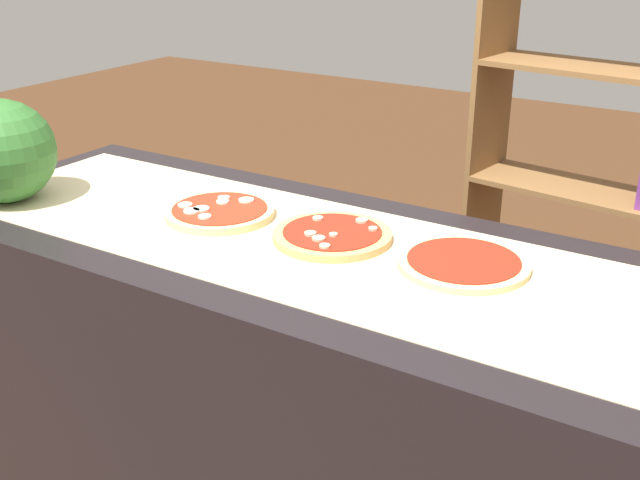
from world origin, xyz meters
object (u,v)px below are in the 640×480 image
pizza_mozzarella_0 (220,212)px  pizza_plain_2 (464,263)px  pizza_mushroom_1 (332,235)px  watermelon (3,151)px

pizza_mozzarella_0 → pizza_plain_2: bearing=3.5°
pizza_plain_2 → pizza_mushroom_1: bearing=-176.4°
pizza_mushroom_1 → pizza_plain_2: pizza_mushroom_1 is taller
pizza_mushroom_1 → pizza_plain_2: (0.33, 0.02, -0.00)m
pizza_mozzarella_0 → pizza_plain_2: (0.66, 0.04, -0.00)m
pizza_mozzarella_0 → watermelon: watermelon is taller
pizza_mushroom_1 → pizza_plain_2: bearing=3.6°
pizza_plain_2 → watermelon: 1.25m
watermelon → pizza_mushroom_1: bearing=14.2°
pizza_mozzarella_0 → pizza_plain_2: 0.66m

